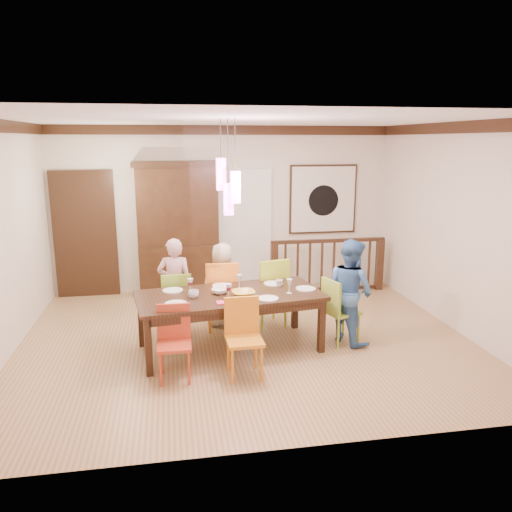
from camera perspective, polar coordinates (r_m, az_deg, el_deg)
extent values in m
plane|color=#956A48|center=(6.89, -1.11, -9.54)|extent=(6.00, 6.00, 0.00)
plane|color=white|center=(6.36, -1.23, 15.35)|extent=(6.00, 6.00, 0.00)
plane|color=beige|center=(8.92, -3.60, 5.33)|extent=(6.00, 0.00, 6.00)
plane|color=beige|center=(7.52, 22.09, 2.95)|extent=(0.00, 5.00, 5.00)
cube|color=black|center=(9.00, -18.91, 2.14)|extent=(1.04, 0.07, 2.24)
cube|color=silver|center=(8.99, -1.32, 2.84)|extent=(0.97, 0.05, 2.22)
cube|color=black|center=(9.24, 7.65, 6.45)|extent=(1.25, 0.04, 1.25)
cube|color=silver|center=(9.21, 7.69, 6.43)|extent=(1.18, 0.02, 1.18)
cylinder|color=black|center=(9.20, 7.72, 6.30)|extent=(0.56, 0.01, 0.56)
cube|color=#FF4CC3|center=(6.11, -4.01, 9.32)|extent=(0.11, 0.11, 0.38)
cylinder|color=black|center=(6.10, -4.08, 13.25)|extent=(0.01, 0.01, 0.46)
cube|color=#FF4CC3|center=(6.05, -2.37, 7.87)|extent=(0.11, 0.11, 0.38)
cylinder|color=black|center=(6.02, -2.42, 12.56)|extent=(0.01, 0.01, 0.61)
cube|color=#FF4CC3|center=(6.10, -3.17, 6.49)|extent=(0.11, 0.11, 0.38)
cylinder|color=black|center=(6.06, -3.24, 11.85)|extent=(0.01, 0.01, 0.76)
cube|color=black|center=(6.36, -3.03, -4.54)|extent=(2.45, 1.37, 0.05)
cube|color=black|center=(6.87, -12.49, -6.77)|extent=(0.09, 0.09, 0.70)
cube|color=black|center=(7.09, 5.32, -5.89)|extent=(0.09, 0.09, 0.70)
cube|color=black|center=(6.04, -12.85, -9.63)|extent=(0.09, 0.09, 0.70)
cube|color=black|center=(6.29, 7.45, -8.48)|extent=(0.09, 0.09, 0.70)
cube|color=black|center=(6.82, -3.49, -3.97)|extent=(2.11, 0.34, 0.10)
cube|color=black|center=(5.94, -2.48, -6.58)|extent=(2.11, 0.34, 0.10)
cube|color=#85B031|center=(7.08, -9.10, -5.34)|extent=(0.42, 0.42, 0.04)
cube|color=#85B031|center=(7.01, -9.17, -3.48)|extent=(0.40, 0.06, 0.44)
cylinder|color=#85B031|center=(7.00, -10.36, -7.51)|extent=(0.03, 0.03, 0.42)
cylinder|color=#85B031|center=(7.01, -7.67, -7.41)|extent=(0.03, 0.03, 0.42)
cylinder|color=#85B031|center=(7.31, -10.34, -6.62)|extent=(0.03, 0.03, 0.42)
cylinder|color=#85B031|center=(7.31, -7.78, -6.52)|extent=(0.03, 0.03, 0.42)
cube|color=orange|center=(7.15, -3.93, -4.53)|extent=(0.47, 0.47, 0.04)
cube|color=orange|center=(7.07, -3.97, -2.42)|extent=(0.46, 0.06, 0.50)
cylinder|color=orange|center=(7.04, -5.25, -6.99)|extent=(0.04, 0.04, 0.48)
cylinder|color=orange|center=(7.07, -2.24, -6.84)|extent=(0.04, 0.04, 0.48)
cylinder|color=orange|center=(7.39, -5.49, -6.01)|extent=(0.04, 0.04, 0.48)
cylinder|color=orange|center=(7.42, -2.63, -5.87)|extent=(0.04, 0.04, 0.48)
cube|color=#A9C82C|center=(7.26, 1.40, -4.19)|extent=(0.56, 0.56, 0.04)
cube|color=#A9C82C|center=(7.19, 1.41, -2.11)|extent=(0.45, 0.16, 0.50)
cylinder|color=#A9C82C|center=(7.14, 0.21, -6.63)|extent=(0.04, 0.04, 0.48)
cylinder|color=#A9C82C|center=(7.21, 3.14, -6.45)|extent=(0.04, 0.04, 0.48)
cylinder|color=#A9C82C|center=(7.48, -0.29, -5.68)|extent=(0.04, 0.04, 0.48)
cylinder|color=#A9C82C|center=(7.55, 2.51, -5.52)|extent=(0.04, 0.04, 0.48)
cube|color=#B1391E|center=(5.74, -9.32, -10.07)|extent=(0.39, 0.39, 0.04)
cube|color=#B1391E|center=(5.66, -9.41, -7.95)|extent=(0.38, 0.05, 0.42)
cylinder|color=#B1391E|center=(5.69, -10.82, -12.66)|extent=(0.03, 0.03, 0.40)
cylinder|color=#B1391E|center=(5.69, -7.64, -12.54)|extent=(0.03, 0.03, 0.40)
cylinder|color=#B1391E|center=(5.97, -10.78, -11.39)|extent=(0.03, 0.03, 0.40)
cylinder|color=#B1391E|center=(5.97, -7.76, -11.27)|extent=(0.03, 0.03, 0.40)
cube|color=orange|center=(5.73, -1.33, -9.66)|extent=(0.42, 0.42, 0.04)
cube|color=orange|center=(5.64, -1.35, -7.40)|extent=(0.41, 0.05, 0.44)
cylinder|color=orange|center=(5.65, -2.76, -12.48)|extent=(0.03, 0.03, 0.43)
cylinder|color=orange|center=(5.69, 0.60, -12.25)|extent=(0.03, 0.03, 0.43)
cylinder|color=orange|center=(5.94, -3.16, -11.13)|extent=(0.03, 0.03, 0.43)
cylinder|color=orange|center=(5.99, 0.03, -10.93)|extent=(0.03, 0.03, 0.43)
cube|color=#88A433|center=(6.76, 9.75, -6.29)|extent=(0.50, 0.50, 0.04)
cube|color=#88A433|center=(6.68, 9.83, -4.36)|extent=(0.16, 0.39, 0.44)
cylinder|color=#88A433|center=(6.64, 8.81, -8.63)|extent=(0.03, 0.03, 0.42)
cylinder|color=#88A433|center=(6.75, 11.45, -8.38)|extent=(0.03, 0.03, 0.42)
cylinder|color=#88A433|center=(6.93, 7.95, -7.66)|extent=(0.03, 0.03, 0.42)
cylinder|color=#88A433|center=(7.03, 10.50, -7.45)|extent=(0.03, 0.03, 0.42)
cube|color=black|center=(8.85, -8.70, -1.53)|extent=(1.37, 0.44, 0.88)
cube|color=black|center=(8.66, -8.96, 5.70)|extent=(1.37, 0.40, 1.37)
cube|color=black|center=(8.84, -8.98, 5.85)|extent=(1.17, 0.02, 1.17)
cube|color=black|center=(8.60, -9.12, 10.34)|extent=(1.46, 0.44, 0.10)
cube|color=black|center=(8.70, 2.09, -1.50)|extent=(0.12, 0.12, 0.92)
cube|color=black|center=(9.28, 13.91, -0.94)|extent=(0.12, 0.12, 0.92)
cube|color=black|center=(8.84, 8.29, 1.74)|extent=(2.06, 0.09, 0.06)
cube|color=black|center=(9.05, 8.11, -3.73)|extent=(1.94, 0.07, 0.05)
imported|color=beige|center=(7.12, -9.24, -3.25)|extent=(0.52, 0.38, 1.34)
imported|color=#BAAF8D|center=(7.24, -3.83, -3.28)|extent=(0.67, 0.50, 1.23)
imported|color=#3D6DAC|center=(6.74, 10.72, -3.96)|extent=(0.76, 0.84, 1.40)
imported|color=gold|center=(6.23, -1.45, -4.31)|extent=(0.31, 0.31, 0.07)
imported|color=white|center=(6.36, -4.17, -4.02)|extent=(0.28, 0.28, 0.07)
imported|color=silver|center=(6.21, -7.16, -4.34)|extent=(0.14, 0.14, 0.10)
imported|color=silver|center=(6.65, 2.67, -3.11)|extent=(0.12, 0.12, 0.09)
cylinder|color=white|center=(6.54, -9.50, -3.90)|extent=(0.26, 0.26, 0.01)
cylinder|color=white|center=(6.67, -3.91, -3.41)|extent=(0.26, 0.26, 0.01)
cylinder|color=white|center=(6.76, 1.97, -3.17)|extent=(0.26, 0.26, 0.01)
cylinder|color=white|center=(6.02, -9.16, -5.39)|extent=(0.26, 0.26, 0.01)
cylinder|color=white|center=(6.13, 1.39, -4.88)|extent=(0.26, 0.26, 0.01)
cylinder|color=white|center=(6.56, 5.72, -3.74)|extent=(0.26, 0.26, 0.01)
cube|color=#D83359|center=(6.00, -3.67, -5.33)|extent=(0.18, 0.14, 0.01)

